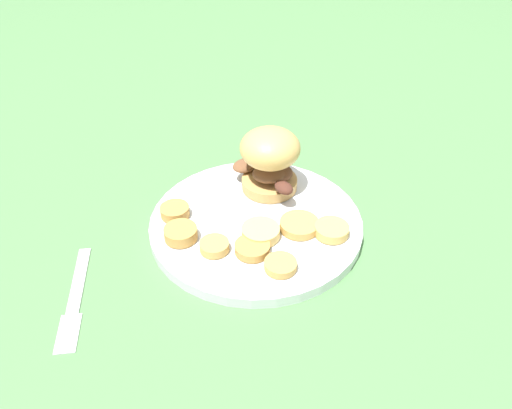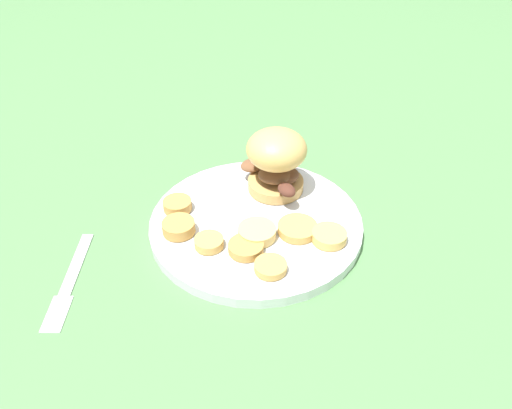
% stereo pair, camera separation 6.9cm
% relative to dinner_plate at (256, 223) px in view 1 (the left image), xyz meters
% --- Properties ---
extents(ground_plane, '(4.00, 4.00, 0.00)m').
position_rel_dinner_plate_xyz_m(ground_plane, '(0.00, 0.00, -0.01)').
color(ground_plane, '#4C7A47').
extents(dinner_plate, '(0.30, 0.30, 0.02)m').
position_rel_dinner_plate_xyz_m(dinner_plate, '(0.00, 0.00, 0.00)').
color(dinner_plate, white).
rests_on(dinner_plate, ground_plane).
extents(sandwich, '(0.12, 0.10, 0.10)m').
position_rel_dinner_plate_xyz_m(sandwich, '(-0.07, 0.03, 0.06)').
color(sandwich, tan).
rests_on(sandwich, dinner_plate).
extents(potato_round_0, '(0.05, 0.05, 0.01)m').
position_rel_dinner_plate_xyz_m(potato_round_0, '(0.07, -0.02, 0.01)').
color(potato_round_0, '#BC8942').
rests_on(potato_round_0, dinner_plate).
extents(potato_round_1, '(0.04, 0.04, 0.01)m').
position_rel_dinner_plate_xyz_m(potato_round_1, '(0.10, 0.01, 0.01)').
color(potato_round_1, tan).
rests_on(potato_round_1, dinner_plate).
extents(potato_round_2, '(0.04, 0.04, 0.01)m').
position_rel_dinner_plate_xyz_m(potato_round_2, '(-0.03, -0.11, 0.01)').
color(potato_round_2, '#BC8942').
rests_on(potato_round_2, dinner_plate).
extents(potato_round_3, '(0.05, 0.05, 0.01)m').
position_rel_dinner_plate_xyz_m(potato_round_3, '(0.03, 0.06, 0.01)').
color(potato_round_3, tan).
rests_on(potato_round_3, dinner_plate).
extents(potato_round_4, '(0.04, 0.04, 0.01)m').
position_rel_dinner_plate_xyz_m(potato_round_4, '(0.05, -0.06, 0.01)').
color(potato_round_4, tan).
rests_on(potato_round_4, dinner_plate).
extents(potato_round_5, '(0.05, 0.05, 0.01)m').
position_rel_dinner_plate_xyz_m(potato_round_5, '(0.04, -0.00, 0.01)').
color(potato_round_5, '#DBB766').
rests_on(potato_round_5, dinner_plate).
extents(potato_round_6, '(0.05, 0.05, 0.01)m').
position_rel_dinner_plate_xyz_m(potato_round_6, '(0.05, 0.10, 0.01)').
color(potato_round_6, tan).
rests_on(potato_round_6, dinner_plate).
extents(potato_round_7, '(0.04, 0.04, 0.02)m').
position_rel_dinner_plate_xyz_m(potato_round_7, '(0.02, -0.11, 0.02)').
color(potato_round_7, '#BC8942').
rests_on(potato_round_7, dinner_plate).
extents(fork, '(0.17, 0.03, 0.00)m').
position_rel_dinner_plate_xyz_m(fork, '(0.10, -0.24, -0.01)').
color(fork, silver).
rests_on(fork, ground_plane).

